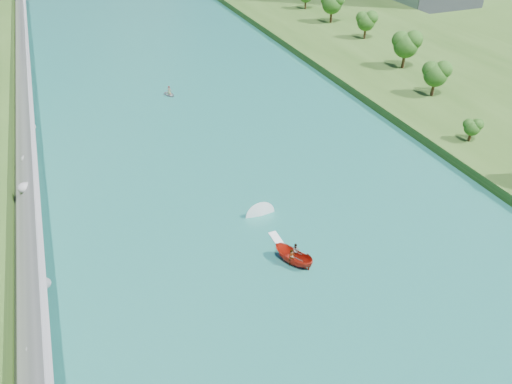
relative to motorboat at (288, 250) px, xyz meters
name	(u,v)px	position (x,y,z in m)	size (l,w,h in m)	color
ground	(339,314)	(0.94, -9.03, -0.86)	(260.00, 260.00, 0.00)	#2D5119
river_water	(257,199)	(0.94, 10.97, -0.81)	(55.00, 240.00, 0.10)	#196056
riprap_bank	(28,242)	(-24.91, 10.18, 0.94)	(3.86, 236.00, 4.36)	slate
motorboat	(288,250)	(0.00, 0.00, 0.00)	(3.74, 19.15, 2.14)	#A91C0D
raft	(169,93)	(-1.36, 46.25, -0.38)	(2.61, 3.02, 1.69)	gray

